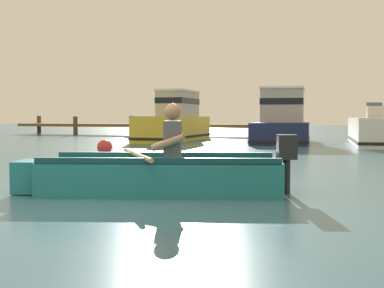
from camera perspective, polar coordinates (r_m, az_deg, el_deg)
ground_plane at (r=6.36m, az=-11.83°, el=-6.24°), size 120.00×120.00×0.00m
wooden_dock at (r=28.32m, az=-6.04°, el=2.04°), size 14.47×1.64×1.07m
rowboat_with_person at (r=6.93m, az=-3.94°, el=-3.32°), size 3.66×1.99×1.19m
moored_boat_yellow at (r=22.33m, az=-1.85°, el=2.48°), size 1.83×6.09×2.17m
moored_boat_navy at (r=20.63m, az=9.84°, el=2.34°), size 2.64×4.92×2.16m
moored_boat_white at (r=20.26m, az=19.49°, el=1.28°), size 2.36×6.52×1.56m
mooring_buoy at (r=14.10m, az=-9.55°, el=-0.34°), size 0.40×0.40×0.40m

